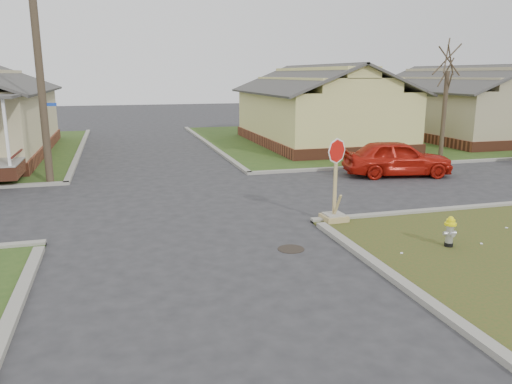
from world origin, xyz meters
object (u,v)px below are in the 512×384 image
object	(u,v)px
fire_hydrant	(450,230)
red_sedan	(397,158)
utility_pole	(38,58)
stop_sign	(334,203)

from	to	relation	value
fire_hydrant	red_sedan	size ratio (longest dim) A/B	0.17
utility_pole	fire_hydrant	xyz separation A→B (m)	(10.08, -10.36, -4.20)
utility_pole	red_sedan	distance (m)	14.32
utility_pole	fire_hydrant	bearing A→B (deg)	-45.78
utility_pole	stop_sign	size ratio (longest dim) A/B	3.83
fire_hydrant	stop_sign	size ratio (longest dim) A/B	0.32
utility_pole	stop_sign	world-z (taller)	utility_pole
stop_sign	fire_hydrant	bearing A→B (deg)	-60.39
stop_sign	red_sedan	size ratio (longest dim) A/B	0.54
fire_hydrant	stop_sign	world-z (taller)	stop_sign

